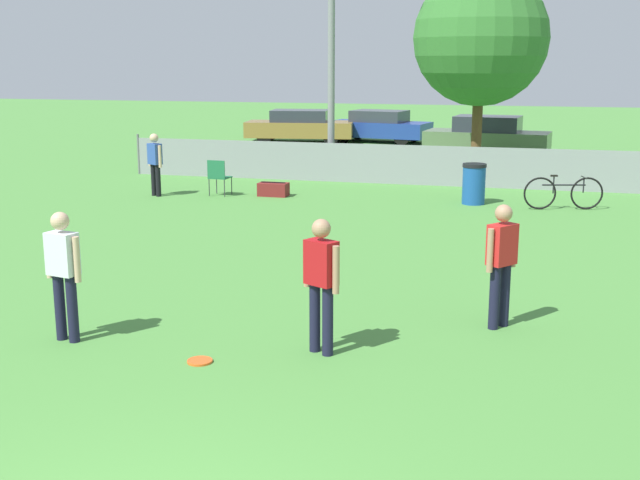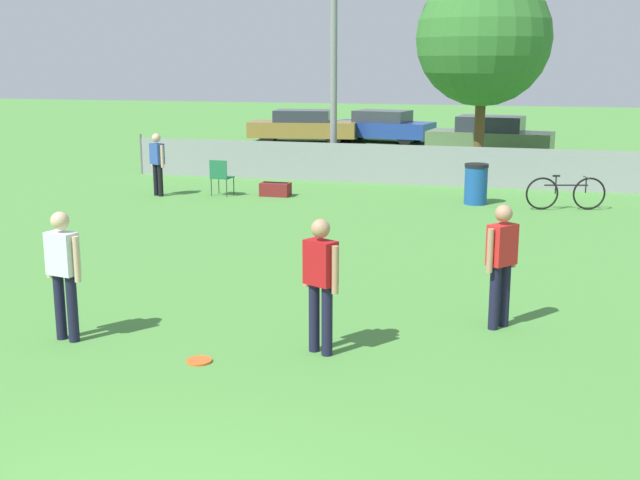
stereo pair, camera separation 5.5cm
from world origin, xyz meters
name	(u,v)px [view 2 (the right image)]	position (x,y,z in m)	size (l,w,h in m)	color
fence_backline	(445,166)	(0.00, 18.00, 0.55)	(18.51, 0.07, 1.21)	gray
tree_near_pole	(483,38)	(0.61, 21.63, 4.04)	(4.14, 4.14, 6.12)	brown
player_receiver_white	(63,267)	(-2.98, 4.21, 0.93)	(0.52, 0.29, 1.61)	#191933
player_thrower_red	(501,258)	(2.12, 6.11, 0.93)	(0.40, 0.44, 1.61)	#191933
player_defender_red	(321,277)	(0.15, 4.61, 0.93)	(0.48, 0.37, 1.61)	#191933
spectator_in_blue	(157,160)	(-6.86, 14.39, 0.91)	(0.46, 0.36, 1.59)	black
frisbee_disc	(199,361)	(-1.12, 3.95, 0.01)	(0.29, 0.29, 0.03)	#E5591E
folding_chair_sideline	(221,175)	(-5.32, 14.84, 0.53)	(0.51, 0.51, 0.92)	#333338
bicycle_sideline	(566,193)	(3.12, 15.12, 0.39)	(1.79, 0.59, 0.81)	black
trash_bin	(476,184)	(1.05, 15.33, 0.49)	(0.57, 0.57, 0.97)	#194C99
gear_bag_sideline	(275,189)	(-3.97, 15.17, 0.17)	(0.75, 0.41, 0.36)	maroon
parked_car_tan	(303,126)	(-7.29, 28.72, 0.67)	(4.73, 2.45, 1.35)	black
parked_car_blue	(382,126)	(-4.05, 29.61, 0.67)	(4.46, 2.50, 1.33)	black
parked_car_olive	(490,137)	(0.71, 25.48, 0.69)	(4.52, 2.21, 1.45)	black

